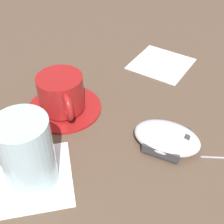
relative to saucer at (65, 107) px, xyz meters
name	(u,v)px	position (x,y,z in m)	size (l,w,h in m)	color
ground_plane	(96,133)	(-0.07, -0.04, 0.00)	(3.00, 3.00, 0.00)	brown
saucer	(65,107)	(0.00, 0.00, 0.00)	(0.13, 0.13, 0.01)	maroon
coffee_cup	(61,93)	(0.00, 0.00, 0.03)	(0.10, 0.07, 0.06)	maroon
computer_mouse	(167,138)	(-0.12, -0.14, 0.01)	(0.11, 0.12, 0.03)	silver
napkin_under_glass	(30,178)	(-0.14, 0.06, 0.00)	(0.11, 0.11, 0.00)	white
drinking_glass	(27,152)	(-0.14, 0.06, 0.05)	(0.07, 0.07, 0.10)	silver
napkin_spare	(161,64)	(0.10, -0.21, 0.00)	(0.11, 0.11, 0.00)	white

